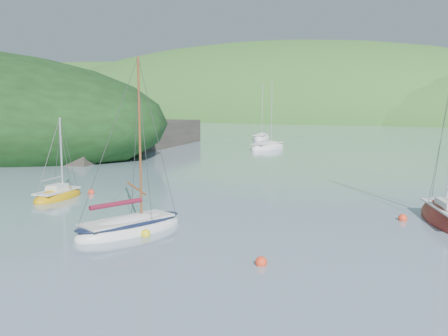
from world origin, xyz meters
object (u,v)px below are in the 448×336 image
at_px(daysailer_white, 130,228).
at_px(distant_sloop_c, 261,138).
at_px(distant_sloop_a, 268,148).
at_px(sailboat_yellow, 58,196).

xyz_separation_m(daysailer_white, distant_sloop_c, (-17.92, 58.90, -0.04)).
bearing_deg(distant_sloop_c, daysailer_white, -86.76).
bearing_deg(daysailer_white, distant_sloop_c, 125.13).
relative_size(daysailer_white, distant_sloop_a, 0.92).
relative_size(daysailer_white, distant_sloop_c, 0.89).
bearing_deg(sailboat_yellow, distant_sloop_c, 90.10).
bearing_deg(sailboat_yellow, distant_sloop_a, 82.33).
bearing_deg(distant_sloop_c, distant_sloop_a, -77.54).
xyz_separation_m(daysailer_white, distant_sloop_a, (-10.32, 43.40, -0.04)).
bearing_deg(distant_sloop_a, distant_sloop_c, 126.53).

